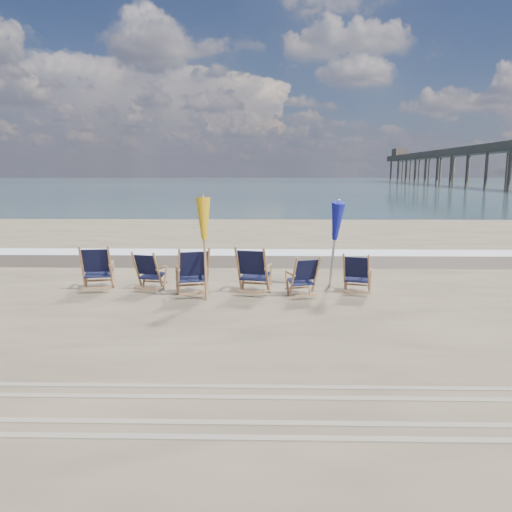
{
  "coord_description": "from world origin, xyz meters",
  "views": [
    {
      "loc": [
        0.22,
        -7.99,
        2.61
      ],
      "look_at": [
        0.0,
        2.2,
        0.9
      ],
      "focal_mm": 35.0,
      "sensor_mm": 36.0,
      "label": 1
    }
  ],
  "objects_px": {
    "beach_chair_5": "(369,275)",
    "fishing_pier": "(503,160)",
    "beach_chair_0": "(110,268)",
    "beach_chair_3": "(266,271)",
    "beach_chair_4": "(316,276)",
    "umbrella_blue": "(334,224)",
    "beach_chair_1": "(158,272)",
    "umbrella_yellow": "(204,224)",
    "beach_chair_2": "(208,271)"
  },
  "relations": [
    {
      "from": "beach_chair_5",
      "to": "umbrella_blue",
      "type": "distance_m",
      "value": 1.39
    },
    {
      "from": "beach_chair_3",
      "to": "umbrella_blue",
      "type": "height_order",
      "value": "umbrella_blue"
    },
    {
      "from": "beach_chair_0",
      "to": "beach_chair_4",
      "type": "distance_m",
      "value": 4.52
    },
    {
      "from": "beach_chair_0",
      "to": "beach_chair_4",
      "type": "height_order",
      "value": "beach_chair_0"
    },
    {
      "from": "beach_chair_5",
      "to": "umbrella_blue",
      "type": "bearing_deg",
      "value": -26.56
    },
    {
      "from": "beach_chair_5",
      "to": "fishing_pier",
      "type": "bearing_deg",
      "value": -99.01
    },
    {
      "from": "beach_chair_1",
      "to": "beach_chair_3",
      "type": "height_order",
      "value": "beach_chair_3"
    },
    {
      "from": "umbrella_yellow",
      "to": "beach_chair_4",
      "type": "bearing_deg",
      "value": 5.63
    },
    {
      "from": "beach_chair_0",
      "to": "umbrella_blue",
      "type": "height_order",
      "value": "umbrella_blue"
    },
    {
      "from": "umbrella_yellow",
      "to": "beach_chair_3",
      "type": "bearing_deg",
      "value": 13.55
    },
    {
      "from": "umbrella_blue",
      "to": "beach_chair_2",
      "type": "bearing_deg",
      "value": -164.45
    },
    {
      "from": "beach_chair_1",
      "to": "beach_chair_2",
      "type": "bearing_deg",
      "value": 176.01
    },
    {
      "from": "umbrella_yellow",
      "to": "umbrella_blue",
      "type": "distance_m",
      "value": 2.95
    },
    {
      "from": "beach_chair_0",
      "to": "beach_chair_5",
      "type": "height_order",
      "value": "beach_chair_0"
    },
    {
      "from": "beach_chair_3",
      "to": "beach_chair_5",
      "type": "height_order",
      "value": "beach_chair_3"
    },
    {
      "from": "beach_chair_1",
      "to": "beach_chair_4",
      "type": "height_order",
      "value": "beach_chair_1"
    },
    {
      "from": "umbrella_yellow",
      "to": "fishing_pier",
      "type": "distance_m",
      "value": 81.9
    },
    {
      "from": "beach_chair_0",
      "to": "beach_chair_1",
      "type": "height_order",
      "value": "beach_chair_0"
    },
    {
      "from": "beach_chair_0",
      "to": "beach_chair_4",
      "type": "relative_size",
      "value": 1.17
    },
    {
      "from": "umbrella_yellow",
      "to": "beach_chair_5",
      "type": "bearing_deg",
      "value": 6.21
    },
    {
      "from": "beach_chair_4",
      "to": "beach_chair_3",
      "type": "bearing_deg",
      "value": -22.56
    },
    {
      "from": "beach_chair_5",
      "to": "umbrella_blue",
      "type": "relative_size",
      "value": 0.46
    },
    {
      "from": "fishing_pier",
      "to": "beach_chair_1",
      "type": "bearing_deg",
      "value": -119.39
    },
    {
      "from": "beach_chair_3",
      "to": "umbrella_blue",
      "type": "distance_m",
      "value": 1.92
    },
    {
      "from": "beach_chair_5",
      "to": "umbrella_yellow",
      "type": "relative_size",
      "value": 0.44
    },
    {
      "from": "beach_chair_1",
      "to": "fishing_pier",
      "type": "distance_m",
      "value": 81.96
    },
    {
      "from": "beach_chair_3",
      "to": "beach_chair_4",
      "type": "xyz_separation_m",
      "value": [
        1.06,
        -0.07,
        -0.09
      ]
    },
    {
      "from": "beach_chair_2",
      "to": "beach_chair_4",
      "type": "xyz_separation_m",
      "value": [
        2.29,
        -0.03,
        -0.09
      ]
    },
    {
      "from": "beach_chair_3",
      "to": "beach_chair_4",
      "type": "height_order",
      "value": "beach_chair_3"
    },
    {
      "from": "beach_chair_0",
      "to": "umbrella_yellow",
      "type": "distance_m",
      "value": 2.52
    },
    {
      "from": "beach_chair_1",
      "to": "beach_chair_4",
      "type": "relative_size",
      "value": 1.01
    },
    {
      "from": "beach_chair_1",
      "to": "beach_chair_2",
      "type": "distance_m",
      "value": 1.2
    },
    {
      "from": "beach_chair_5",
      "to": "fishing_pier",
      "type": "relative_size",
      "value": 0.01
    },
    {
      "from": "beach_chair_3",
      "to": "beach_chair_2",
      "type": "bearing_deg",
      "value": 14.42
    },
    {
      "from": "beach_chair_4",
      "to": "umbrella_yellow",
      "type": "height_order",
      "value": "umbrella_yellow"
    },
    {
      "from": "beach_chair_5",
      "to": "umbrella_yellow",
      "type": "xyz_separation_m",
      "value": [
        -3.44,
        -0.37,
        1.11
      ]
    },
    {
      "from": "beach_chair_2",
      "to": "beach_chair_5",
      "type": "relative_size",
      "value": 1.18
    },
    {
      "from": "beach_chair_1",
      "to": "umbrella_yellow",
      "type": "relative_size",
      "value": 0.44
    },
    {
      "from": "beach_chair_1",
      "to": "beach_chair_5",
      "type": "height_order",
      "value": "beach_chair_5"
    },
    {
      "from": "beach_chair_4",
      "to": "fishing_pier",
      "type": "relative_size",
      "value": 0.01
    },
    {
      "from": "umbrella_blue",
      "to": "beach_chair_5",
      "type": "bearing_deg",
      "value": -44.0
    },
    {
      "from": "umbrella_blue",
      "to": "fishing_pier",
      "type": "bearing_deg",
      "value": 62.9
    },
    {
      "from": "beach_chair_5",
      "to": "umbrella_blue",
      "type": "height_order",
      "value": "umbrella_blue"
    },
    {
      "from": "beach_chair_5",
      "to": "beach_chair_1",
      "type": "bearing_deg",
      "value": 14.4
    },
    {
      "from": "beach_chair_4",
      "to": "umbrella_blue",
      "type": "xyz_separation_m",
      "value": [
        0.46,
        0.8,
        1.03
      ]
    },
    {
      "from": "fishing_pier",
      "to": "beach_chair_2",
      "type": "bearing_deg",
      "value": -118.57
    },
    {
      "from": "beach_chair_1",
      "to": "umbrella_blue",
      "type": "xyz_separation_m",
      "value": [
        3.89,
        0.41,
        1.03
      ]
    },
    {
      "from": "beach_chair_3",
      "to": "beach_chair_4",
      "type": "relative_size",
      "value": 1.19
    },
    {
      "from": "umbrella_yellow",
      "to": "umbrella_blue",
      "type": "height_order",
      "value": "umbrella_yellow"
    },
    {
      "from": "beach_chair_0",
      "to": "beach_chair_3",
      "type": "relative_size",
      "value": 0.98
    }
  ]
}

